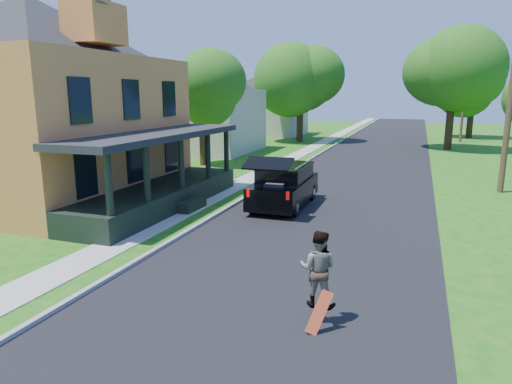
% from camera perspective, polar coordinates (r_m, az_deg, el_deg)
% --- Properties ---
extents(ground, '(140.00, 140.00, 0.00)m').
position_cam_1_polar(ground, '(11.52, 2.24, -11.55)').
color(ground, '#165D12').
rests_on(ground, ground).
extents(street, '(8.00, 120.00, 0.02)m').
position_cam_1_polar(street, '(30.59, 13.53, 3.13)').
color(street, black).
rests_on(street, ground).
extents(curb, '(0.15, 120.00, 0.12)m').
position_cam_1_polar(curb, '(31.26, 6.13, 3.59)').
color(curb, gray).
rests_on(curb, ground).
extents(sidewalk, '(1.30, 120.00, 0.03)m').
position_cam_1_polar(sidewalk, '(31.65, 3.40, 3.74)').
color(sidewalk, gray).
rests_on(sidewalk, ground).
extents(front_walk, '(6.50, 1.20, 0.03)m').
position_cam_1_polar(front_walk, '(20.95, -18.07, -1.21)').
color(front_walk, gray).
rests_on(front_walk, ground).
extents(main_house, '(15.56, 15.56, 10.10)m').
position_cam_1_polar(main_house, '(22.62, -25.72, 11.74)').
color(main_house, '#EC7945').
rests_on(main_house, ground).
extents(neighbor_house_mid, '(12.78, 12.78, 8.30)m').
position_cam_1_polar(neighbor_house_mid, '(37.91, -6.54, 11.44)').
color(neighbor_house_mid, '#AEA89A').
rests_on(neighbor_house_mid, ground).
extents(neighbor_house_far, '(12.78, 12.78, 8.30)m').
position_cam_1_polar(neighbor_house_far, '(52.76, 1.26, 11.70)').
color(neighbor_house_far, '#AEA89A').
rests_on(neighbor_house_far, ground).
extents(black_suv, '(1.97, 5.01, 2.33)m').
position_cam_1_polar(black_suv, '(19.04, 3.54, 0.82)').
color(black_suv, black).
rests_on(black_suv, ground).
extents(skateboarder, '(0.79, 0.62, 1.60)m').
position_cam_1_polar(skateboarder, '(9.45, 7.76, -9.47)').
color(skateboarder, black).
rests_on(skateboarder, ground).
extents(skateboard, '(0.49, 0.42, 0.88)m').
position_cam_1_polar(skateboard, '(9.36, 7.92, -14.82)').
color(skateboard, '#CA3D11').
rests_on(skateboard, ground).
extents(tree_left_mid, '(5.60, 5.81, 7.71)m').
position_cam_1_polar(tree_left_mid, '(30.24, -6.75, 13.21)').
color(tree_left_mid, black).
rests_on(tree_left_mid, ground).
extents(tree_left_far, '(7.56, 7.69, 10.45)m').
position_cam_1_polar(tree_left_far, '(45.46, 5.60, 15.02)').
color(tree_left_far, black).
rests_on(tree_left_far, ground).
extents(tree_right_mid, '(7.44, 7.54, 10.60)m').
position_cam_1_polar(tree_right_mid, '(42.12, 23.55, 14.54)').
color(tree_right_mid, black).
rests_on(tree_right_mid, ground).
extents(tree_right_far, '(6.50, 6.35, 9.55)m').
position_cam_1_polar(tree_right_far, '(54.45, 25.56, 12.54)').
color(tree_right_far, black).
rests_on(tree_right_far, ground).
extents(utility_pole_far, '(1.49, 0.63, 8.84)m').
position_cam_1_polar(utility_pole_far, '(49.22, 24.60, 11.02)').
color(utility_pole_far, '#493521').
rests_on(utility_pole_far, ground).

